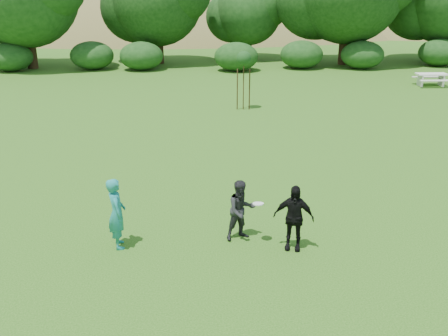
# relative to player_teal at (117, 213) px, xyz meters

# --- Properties ---
(ground) EXTENTS (120.00, 120.00, 0.00)m
(ground) POSITION_rel_player_teal_xyz_m (2.62, -0.67, -0.87)
(ground) COLOR #19470C
(ground) RESTS_ON ground
(player_teal) EXTENTS (0.58, 0.73, 1.75)m
(player_teal) POSITION_rel_player_teal_xyz_m (0.00, 0.00, 0.00)
(player_teal) COLOR #1C7F7D
(player_teal) RESTS_ON ground
(player_grey) EXTENTS (0.91, 0.82, 1.53)m
(player_grey) POSITION_rel_player_teal_xyz_m (2.96, 0.27, -0.11)
(player_grey) COLOR black
(player_grey) RESTS_ON ground
(player_black) EXTENTS (1.02, 0.62, 1.62)m
(player_black) POSITION_rel_player_teal_xyz_m (4.15, -0.26, -0.06)
(player_black) COLOR black
(player_black) RESTS_ON ground
(frisbee) EXTENTS (0.27, 0.27, 0.06)m
(frisbee) POSITION_rel_player_teal_xyz_m (3.34, 0.04, 0.17)
(frisbee) COLOR white
(frisbee) RESTS_ON ground
(sapling) EXTENTS (0.70, 0.70, 2.85)m
(sapling) POSITION_rel_player_teal_xyz_m (3.99, 13.47, 1.54)
(sapling) COLOR #3D2A17
(sapling) RESTS_ON ground
(picnic_table) EXTENTS (1.80, 1.48, 0.76)m
(picnic_table) POSITION_rel_player_teal_xyz_m (15.75, 18.85, -0.36)
(picnic_table) COLOR silver
(picnic_table) RESTS_ON ground
(hillside) EXTENTS (150.00, 72.00, 52.00)m
(hillside) POSITION_rel_player_teal_xyz_m (2.06, 67.78, -12.85)
(hillside) COLOR olive
(hillside) RESTS_ON ground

